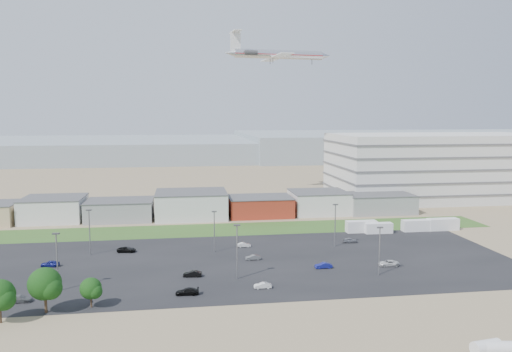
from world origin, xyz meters
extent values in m
plane|color=#806951|center=(0.00, 0.00, 0.00)|extent=(700.00, 700.00, 0.00)
cube|color=black|center=(5.00, 20.00, 0.01)|extent=(120.00, 50.00, 0.01)
cube|color=#3A5921|center=(0.00, 52.00, 0.01)|extent=(160.00, 16.00, 0.02)
cube|color=silver|center=(90.00, 95.00, 12.50)|extent=(80.00, 40.00, 25.00)
imported|color=silver|center=(35.06, 12.45, 0.61)|extent=(4.51, 2.27, 1.22)
imported|color=navy|center=(20.76, 12.90, 0.61)|extent=(3.69, 1.32, 1.21)
imported|color=black|center=(-8.01, 1.22, 0.61)|extent=(4.33, 2.03, 1.22)
imported|color=black|center=(-6.87, 11.26, 0.62)|extent=(3.87, 1.71, 1.24)
imported|color=navy|center=(-36.95, 22.57, 0.65)|extent=(3.98, 1.97, 1.30)
imported|color=#595B5E|center=(6.84, 21.22, 0.56)|extent=(3.43, 1.30, 1.12)
imported|color=#A5A5AA|center=(33.41, 32.63, 0.63)|extent=(3.72, 1.51, 1.27)
imported|color=black|center=(-21.97, 31.82, 0.61)|extent=(4.65, 2.62, 1.23)
imported|color=#595B5E|center=(-36.83, 1.82, 0.61)|extent=(4.26, 1.82, 1.23)
imported|color=silver|center=(6.21, 32.49, 0.54)|extent=(3.29, 1.16, 1.08)
imported|color=silver|center=(6.05, 2.60, 0.54)|extent=(3.35, 1.31, 1.09)
camera|label=1|loc=(-8.29, -86.54, 32.26)|focal=35.00mm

